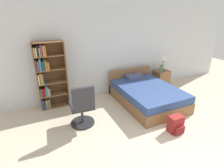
{
  "coord_description": "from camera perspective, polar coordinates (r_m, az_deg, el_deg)",
  "views": [
    {
      "loc": [
        -2.07,
        -1.39,
        2.34
      ],
      "look_at": [
        -0.52,
        1.98,
        0.81
      ],
      "focal_mm": 28.0,
      "sensor_mm": 36.0,
      "label": 1
    }
  ],
  "objects": [
    {
      "name": "ground_plane",
      "position": [
        3.42,
        24.41,
        -23.27
      ],
      "size": [
        14.0,
        14.0,
        0.0
      ],
      "primitive_type": "plane",
      "color": "beige"
    },
    {
      "name": "water_bottle",
      "position": [
        5.79,
        15.79,
        4.88
      ],
      "size": [
        0.07,
        0.07,
        0.23
      ],
      "color": "#3F8C4C",
      "rests_on": "nightstand"
    },
    {
      "name": "nightstand",
      "position": [
        6.06,
        15.73,
        1.73
      ],
      "size": [
        0.45,
        0.42,
        0.57
      ],
      "color": "brown",
      "rests_on": "ground_plane"
    },
    {
      "name": "wall_back",
      "position": [
        5.17,
        -0.58,
        10.81
      ],
      "size": [
        9.0,
        0.06,
        2.6
      ],
      "color": "silver",
      "rests_on": "ground_plane"
    },
    {
      "name": "bookshelf",
      "position": [
        4.65,
        -20.24,
        2.59
      ],
      "size": [
        0.73,
        0.33,
        1.71
      ],
      "color": "brown",
      "rests_on": "ground_plane"
    },
    {
      "name": "bed",
      "position": [
        4.92,
        11.0,
        -3.17
      ],
      "size": [
        1.41,
        1.96,
        0.73
      ],
      "color": "brown",
      "rests_on": "ground_plane"
    },
    {
      "name": "backpack_red",
      "position": [
        3.97,
        20.12,
        -12.29
      ],
      "size": [
        0.3,
        0.26,
        0.36
      ],
      "color": "maroon",
      "rests_on": "ground_plane"
    },
    {
      "name": "office_chair",
      "position": [
        3.8,
        -9.64,
        -7.48
      ],
      "size": [
        0.53,
        0.6,
        1.0
      ],
      "color": "#232326",
      "rests_on": "ground_plane"
    },
    {
      "name": "table_lamp",
      "position": [
        5.85,
        16.53,
        8.13
      ],
      "size": [
        0.25,
        0.25,
        0.53
      ],
      "color": "#333333",
      "rests_on": "nightstand"
    }
  ]
}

